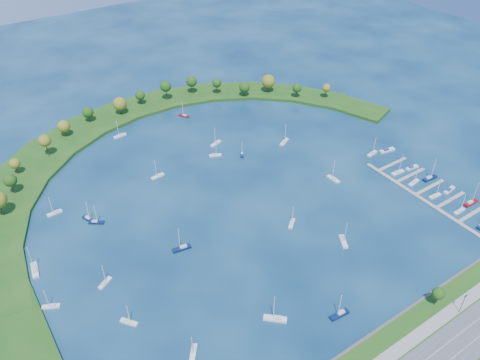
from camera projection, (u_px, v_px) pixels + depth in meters
ground at (238, 194)px, 254.69m from camera, size 700.00×700.00×0.00m
breakwater at (120, 176)px, 265.55m from camera, size 286.74×247.64×2.00m
breakwater_trees at (148, 115)px, 302.42m from camera, size 239.03×93.76×14.51m
harbor_tower at (124, 105)px, 326.17m from camera, size 2.60×2.60×4.07m
dock_system at (435, 196)px, 252.37m from camera, size 24.28×82.00×1.60m
moored_boat_0 at (284, 141)px, 294.75m from camera, size 8.91×6.21×12.88m
moored_boat_1 at (215, 155)px, 283.09m from camera, size 7.47×4.82×10.68m
moored_boat_2 at (158, 176)px, 266.23m from camera, size 7.82×2.88×11.24m
moored_boat_3 at (55, 212)px, 241.12m from camera, size 7.64×2.47×11.10m
moored_boat_4 at (51, 306)px, 194.47m from camera, size 7.35×4.96×10.57m
moored_boat_5 at (35, 270)px, 210.11m from camera, size 4.21×9.90×14.10m
moored_boat_6 at (275, 318)px, 189.50m from camera, size 8.66×8.33×13.81m
moored_boat_7 at (184, 115)px, 321.19m from camera, size 5.54×7.27×10.70m
moored_boat_8 at (105, 282)px, 204.41m from camera, size 7.31×5.37×10.67m
moored_boat_9 at (89, 219)px, 237.20m from camera, size 4.92×8.63×12.23m
moored_boat_10 at (96, 222)px, 235.48m from camera, size 7.48×6.24×11.29m
moored_boat_11 at (242, 154)px, 283.90m from camera, size 5.38×6.43×9.71m
moored_boat_12 at (129, 322)px, 188.36m from camera, size 6.00×7.12×10.77m
moored_boat_13 at (339, 314)px, 191.21m from camera, size 8.92×3.14×12.86m
moored_boat_14 at (333, 178)px, 264.09m from camera, size 2.99×8.58×12.39m
moored_boat_15 at (343, 241)px, 224.69m from camera, size 6.38×8.73×12.73m
moored_boat_16 at (193, 352)px, 177.65m from camera, size 6.07×6.91×10.61m
moored_boat_17 at (182, 248)px, 220.97m from camera, size 9.20×3.89×13.10m
moored_boat_18 at (216, 143)px, 293.45m from camera, size 8.48×4.79×12.02m
moored_boat_19 at (292, 223)px, 234.81m from camera, size 6.95×6.15×10.70m
moored_boat_20 at (120, 135)px, 300.58m from camera, size 8.31×2.76×12.04m
docked_boat_2 at (460, 211)px, 242.28m from camera, size 7.33×2.19×10.72m
docked_boat_3 at (471, 202)px, 247.39m from camera, size 9.21×2.71×13.48m
docked_boat_4 at (435, 195)px, 252.15m from camera, size 7.73×2.71×11.15m
docked_boat_5 at (449, 190)px, 256.23m from camera, size 8.90×3.66×1.76m
docked_boat_6 at (414, 182)px, 261.48m from camera, size 8.26×3.44×11.77m
docked_boat_7 at (430, 178)px, 264.55m from camera, size 9.45×3.21×13.67m
docked_boat_8 at (398, 172)px, 268.98m from camera, size 8.51×3.04×12.27m
docked_boat_9 at (412, 168)px, 272.94m from camera, size 8.47×3.02×1.69m
docked_boat_10 at (372, 153)px, 284.40m from camera, size 8.13×3.40×11.58m
docked_boat_11 at (387, 150)px, 287.23m from camera, size 10.20×4.40×2.01m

